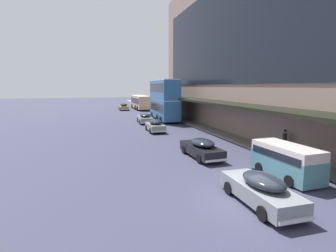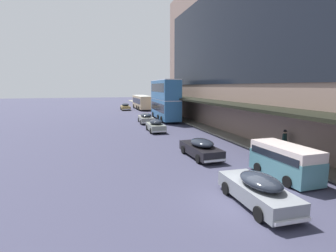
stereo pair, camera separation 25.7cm
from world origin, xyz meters
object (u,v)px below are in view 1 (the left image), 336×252
pedestrian_at_kerb (285,140)px  sedan_far_back (124,107)px  transit_bus_kerbside_rear (140,102)px  sedan_lead_mid (202,148)px  sedan_trailing_mid (155,126)px  vw_van (285,159)px  transit_bus_kerbside_front (164,99)px  sedan_oncoming_front (145,118)px  sedan_second_near (261,189)px

pedestrian_at_kerb → sedan_far_back: bearing=99.6°
transit_bus_kerbside_rear → pedestrian_at_kerb: 43.82m
pedestrian_at_kerb → transit_bus_kerbside_rear: bearing=94.3°
sedan_far_back → sedan_lead_mid: 41.68m
sedan_trailing_mid → pedestrian_at_kerb: bearing=-61.6°
sedan_trailing_mid → vw_van: vw_van is taller
sedan_far_back → pedestrian_at_kerb: 43.44m
sedan_far_back → pedestrian_at_kerb: (7.23, -42.83, 0.42)m
vw_van → transit_bus_kerbside_front: bearing=89.4°
transit_bus_kerbside_rear → sedan_oncoming_front: 23.17m
transit_bus_kerbside_rear → sedan_lead_mid: (-3.17, -42.53, -1.10)m
sedan_far_back → sedan_second_near: sedan_far_back is taller
transit_bus_kerbside_rear → sedan_far_back: transit_bus_kerbside_rear is taller
pedestrian_at_kerb → transit_bus_kerbside_front: bearing=98.0°
sedan_trailing_mid → vw_van: bearing=-78.4°
sedan_far_back → transit_bus_kerbside_rear: bearing=12.3°
sedan_far_back → sedan_second_near: (0.06, -49.81, -0.02)m
sedan_second_near → pedestrian_at_kerb: 10.01m
sedan_second_near → sedan_oncoming_front: bearing=89.3°
transit_bus_kerbside_rear → sedan_lead_mid: bearing=-94.3°
sedan_oncoming_front → vw_van: bearing=-82.5°
transit_bus_kerbside_rear → sedan_oncoming_front: size_ratio=2.13×
sedan_trailing_mid → sedan_oncoming_front: 7.62m
sedan_trailing_mid → pedestrian_at_kerb: pedestrian_at_kerb is taller
sedan_far_back → sedan_trailing_mid: bearing=-89.8°
sedan_oncoming_front → sedan_second_near: size_ratio=1.08×
transit_bus_kerbside_rear → sedan_lead_mid: size_ratio=2.23×
sedan_oncoming_front → transit_bus_kerbside_front: bearing=34.9°
sedan_lead_mid → sedan_trailing_mid: bearing=93.2°
sedan_oncoming_front → sedan_lead_mid: size_ratio=1.05×
sedan_far_back → sedan_trailing_mid: size_ratio=1.07×
sedan_oncoming_front → sedan_lead_mid: 19.65m
sedan_oncoming_front → vw_van: vw_van is taller
sedan_trailing_mid → sedan_lead_mid: (0.66, -12.04, -0.00)m
sedan_oncoming_front → vw_van: 25.24m
transit_bus_kerbside_front → sedan_lead_mid: (-3.21, -22.13, -2.68)m
sedan_far_back → sedan_oncoming_front: 22.03m
sedan_far_back → pedestrian_at_kerb: bearing=-80.4°
sedan_far_back → sedan_trailing_mid: sedan_far_back is taller
sedan_lead_mid → sedan_second_near: 8.16m
sedan_second_near → vw_van: bearing=37.4°
transit_bus_kerbside_rear → sedan_far_back: size_ratio=2.32×
sedan_second_near → transit_bus_kerbside_front: bearing=82.7°
transit_bus_kerbside_front → pedestrian_at_kerb: size_ratio=5.78×
transit_bus_kerbside_rear → sedan_lead_mid: 42.66m
transit_bus_kerbside_front → pedestrian_at_kerb: 23.63m
sedan_far_back → sedan_oncoming_front: sedan_far_back is taller
sedan_trailing_mid → vw_van: (3.59, -17.40, 0.37)m
transit_bus_kerbside_rear → sedan_second_near: size_ratio=2.30×
transit_bus_kerbside_rear → pedestrian_at_kerb: size_ratio=5.77×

